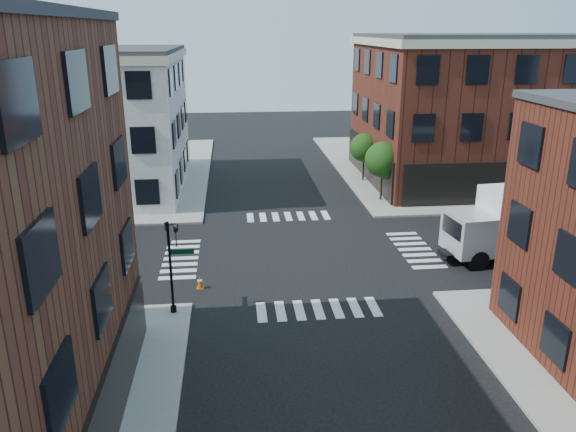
{
  "coord_description": "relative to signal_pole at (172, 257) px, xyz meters",
  "views": [
    {
      "loc": [
        -3.86,
        -30.66,
        12.73
      ],
      "look_at": [
        -0.76,
        -0.31,
        2.5
      ],
      "focal_mm": 35.0,
      "sensor_mm": 36.0,
      "label": 1
    }
  ],
  "objects": [
    {
      "name": "box_truck",
      "position": [
        19.61,
        4.94,
        -0.7
      ],
      "size": [
        9.37,
        3.72,
        4.15
      ],
      "rotation": [
        0.0,
        0.0,
        0.11
      ],
      "color": "silver",
      "rests_on": "ground"
    },
    {
      "name": "tree_near",
      "position": [
        14.28,
        16.65,
        0.3
      ],
      "size": [
        2.69,
        2.69,
        4.49
      ],
      "color": "black",
      "rests_on": "ground"
    },
    {
      "name": "traffic_cone",
      "position": [
        1.02,
        2.58,
        -2.54
      ],
      "size": [
        0.38,
        0.38,
        0.66
      ],
      "rotation": [
        0.0,
        0.0,
        -0.07
      ],
      "color": "#D75709",
      "rests_on": "ground"
    },
    {
      "name": "sidewalk_ne",
      "position": [
        27.72,
        27.68,
        -2.78
      ],
      "size": [
        30.0,
        30.0,
        0.15
      ],
      "primitive_type": "cube",
      "color": "gray",
      "rests_on": "ground"
    },
    {
      "name": "building_ne",
      "position": [
        27.22,
        22.68,
        3.14
      ],
      "size": [
        25.0,
        16.0,
        12.0
      ],
      "primitive_type": "cube",
      "color": "#491D12",
      "rests_on": "ground"
    },
    {
      "name": "ground",
      "position": [
        6.72,
        6.68,
        -2.86
      ],
      "size": [
        120.0,
        120.0,
        0.0
      ],
      "primitive_type": "plane",
      "color": "black",
      "rests_on": "ground"
    },
    {
      "name": "building_nw",
      "position": [
        -12.28,
        22.68,
        2.64
      ],
      "size": [
        22.0,
        16.0,
        11.0
      ],
      "primitive_type": "cube",
      "color": "beige",
      "rests_on": "ground"
    },
    {
      "name": "tree_far",
      "position": [
        14.28,
        22.65,
        0.02
      ],
      "size": [
        2.43,
        2.43,
        4.07
      ],
      "color": "black",
      "rests_on": "ground"
    },
    {
      "name": "sidewalk_nw",
      "position": [
        -14.28,
        27.68,
        -2.78
      ],
      "size": [
        30.0,
        30.0,
        0.15
      ],
      "primitive_type": "cube",
      "color": "gray",
      "rests_on": "ground"
    },
    {
      "name": "signal_pole",
      "position": [
        0.0,
        0.0,
        0.0
      ],
      "size": [
        1.29,
        1.24,
        4.6
      ],
      "color": "black",
      "rests_on": "ground"
    }
  ]
}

